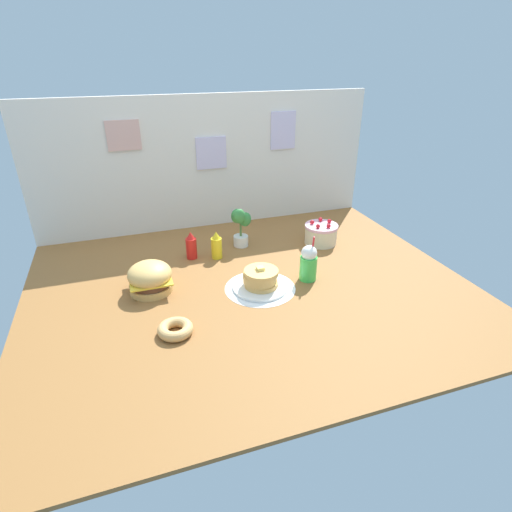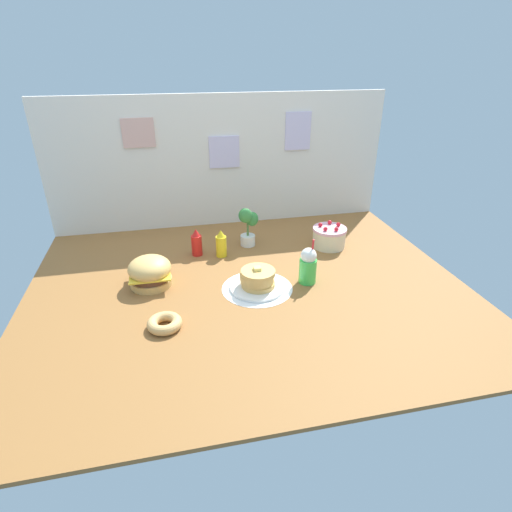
{
  "view_description": "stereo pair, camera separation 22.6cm",
  "coord_description": "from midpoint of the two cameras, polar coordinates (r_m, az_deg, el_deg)",
  "views": [
    {
      "loc": [
        -0.58,
        -1.8,
        1.14
      ],
      "look_at": [
        0.07,
        0.11,
        0.12
      ],
      "focal_mm": 28.68,
      "sensor_mm": 36.0,
      "label": 1
    },
    {
      "loc": [
        -0.36,
        -1.86,
        1.14
      ],
      "look_at": [
        0.07,
        0.11,
        0.12
      ],
      "focal_mm": 28.68,
      "sensor_mm": 36.0,
      "label": 2
    }
  ],
  "objects": [
    {
      "name": "ground_plane",
      "position": [
        2.21,
        1.89,
        -4.61
      ],
      "size": [
        2.33,
        1.9,
        0.02
      ],
      "primitive_type": "cube",
      "color": "brown"
    },
    {
      "name": "back_wall",
      "position": [
        2.9,
        -2.57,
        12.99
      ],
      "size": [
        2.33,
        0.04,
        0.9
      ],
      "color": "silver",
      "rests_on": "ground_plane"
    },
    {
      "name": "doily_mat",
      "position": [
        2.19,
        3.12,
        -4.58
      ],
      "size": [
        0.38,
        0.38,
        0.0
      ],
      "primitive_type": "cylinder",
      "color": "white",
      "rests_on": "ground_plane"
    },
    {
      "name": "burger",
      "position": [
        2.24,
        -11.79,
        -2.27
      ],
      "size": [
        0.23,
        0.23,
        0.17
      ],
      "color": "#DBA859",
      "rests_on": "ground_plane"
    },
    {
      "name": "pancake_stack",
      "position": [
        2.17,
        3.19,
        -3.47
      ],
      "size": [
        0.29,
        0.29,
        0.13
      ],
      "color": "white",
      "rests_on": "doily_mat"
    },
    {
      "name": "layer_cake",
      "position": [
        2.69,
        12.55,
        2.56
      ],
      "size": [
        0.22,
        0.22,
        0.16
      ],
      "color": "beige",
      "rests_on": "ground_plane"
    },
    {
      "name": "ketchup_bottle",
      "position": [
        2.52,
        -5.76,
        1.75
      ],
      "size": [
        0.07,
        0.07,
        0.17
      ],
      "color": "red",
      "rests_on": "ground_plane"
    },
    {
      "name": "mustard_bottle",
      "position": [
        2.5,
        -2.31,
        1.61
      ],
      "size": [
        0.07,
        0.07,
        0.17
      ],
      "color": "yellow",
      "rests_on": "ground_plane"
    },
    {
      "name": "cream_soda_cup",
      "position": [
        2.24,
        10.15,
        -1.42
      ],
      "size": [
        0.09,
        0.09,
        0.26
      ],
      "color": "green",
      "rests_on": "ground_plane"
    },
    {
      "name": "donut_pink_glaze",
      "position": [
        1.91,
        -9.34,
        -9.33
      ],
      "size": [
        0.16,
        0.16,
        0.05
      ],
      "color": "tan",
      "rests_on": "ground_plane"
    },
    {
      "name": "potted_plant",
      "position": [
        2.62,
        1.31,
        4.27
      ],
      "size": [
        0.12,
        0.1,
        0.26
      ],
      "color": "white",
      "rests_on": "ground_plane"
    }
  ]
}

